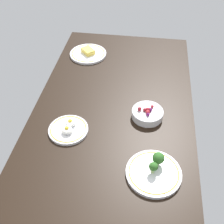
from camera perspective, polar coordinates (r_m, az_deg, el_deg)
name	(u,v)px	position (r cm, az deg, el deg)	size (l,w,h in cm)	color
dining_table	(112,118)	(140.07, 0.00, -1.18)	(159.73, 80.03, 4.00)	black
plate_broccoli	(154,171)	(116.68, 8.55, -11.77)	(22.57, 22.57, 7.95)	silver
plate_cheese	(88,53)	(181.87, -4.87, 11.77)	(22.97, 22.97, 4.23)	silver
plate_eggs	(68,129)	(131.98, -8.84, -3.42)	(18.53, 18.53, 4.94)	silver
bowl_berries	(147,113)	(137.25, 7.20, -0.28)	(15.38, 15.38, 5.74)	silver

